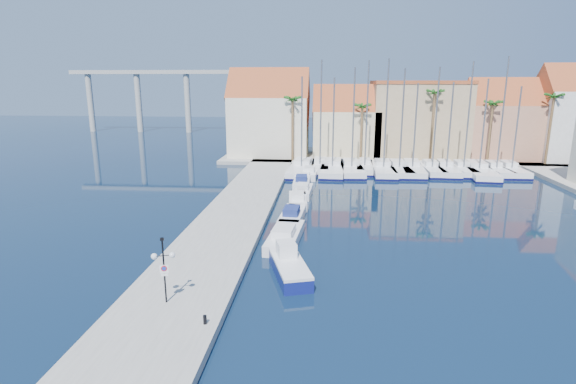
# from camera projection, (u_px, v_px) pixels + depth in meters

# --- Properties ---
(ground) EXTENTS (260.00, 260.00, 0.00)m
(ground) POSITION_uv_depth(u_px,v_px,m) (341.00, 294.00, 25.70)
(ground) COLOR black
(ground) RESTS_ON ground
(quay_west) EXTENTS (6.00, 77.00, 0.50)m
(quay_west) POSITION_uv_depth(u_px,v_px,m) (234.00, 217.00, 39.45)
(quay_west) COLOR gray
(quay_west) RESTS_ON ground
(shore_north) EXTENTS (54.00, 16.00, 0.50)m
(shore_north) POSITION_uv_depth(u_px,v_px,m) (396.00, 157.00, 71.24)
(shore_north) COLOR gray
(shore_north) RESTS_ON ground
(lamp_post) EXTENTS (1.19, 0.59, 3.62)m
(lamp_post) POSITION_uv_depth(u_px,v_px,m) (163.00, 260.00, 23.19)
(lamp_post) COLOR black
(lamp_post) RESTS_ON quay_west
(bollard) EXTENTS (0.18, 0.18, 0.44)m
(bollard) POSITION_uv_depth(u_px,v_px,m) (205.00, 320.00, 21.58)
(bollard) COLOR black
(bollard) RESTS_ON quay_west
(fishing_boat) EXTENTS (3.20, 5.59, 1.86)m
(fishing_boat) POSITION_uv_depth(u_px,v_px,m) (289.00, 266.00, 28.15)
(fishing_boat) COLOR navy
(fishing_boat) RESTS_ON ground
(motorboat_west_0) EXTENTS (2.64, 6.74, 1.40)m
(motorboat_west_0) POSITION_uv_depth(u_px,v_px,m) (285.00, 236.00, 33.85)
(motorboat_west_0) COLOR white
(motorboat_west_0) RESTS_ON ground
(motorboat_west_1) EXTENTS (2.17, 5.77, 1.40)m
(motorboat_west_1) POSITION_uv_depth(u_px,v_px,m) (292.00, 216.00, 39.05)
(motorboat_west_1) COLOR white
(motorboat_west_1) RESTS_ON ground
(motorboat_west_2) EXTENTS (2.11, 5.40, 1.40)m
(motorboat_west_2) POSITION_uv_depth(u_px,v_px,m) (298.00, 200.00, 44.16)
(motorboat_west_2) COLOR white
(motorboat_west_2) RESTS_ON ground
(motorboat_west_3) EXTENTS (1.91, 5.25, 1.40)m
(motorboat_west_3) POSITION_uv_depth(u_px,v_px,m) (303.00, 191.00, 47.84)
(motorboat_west_3) COLOR white
(motorboat_west_3) RESTS_ON ground
(motorboat_west_4) EXTENTS (1.86, 5.67, 1.40)m
(motorboat_west_4) POSITION_uv_depth(u_px,v_px,m) (302.00, 182.00, 52.10)
(motorboat_west_4) COLOR white
(motorboat_west_4) RESTS_ON ground
(motorboat_west_5) EXTENTS (2.18, 6.00, 1.40)m
(motorboat_west_5) POSITION_uv_depth(u_px,v_px,m) (310.00, 173.00, 57.30)
(motorboat_west_5) COLOR white
(motorboat_west_5) RESTS_ON ground
(motorboat_west_6) EXTENTS (2.01, 5.26, 1.40)m
(motorboat_west_6) POSITION_uv_depth(u_px,v_px,m) (305.00, 166.00, 62.14)
(motorboat_west_6) COLOR white
(motorboat_west_6) RESTS_ON ground
(sailboat_0) EXTENTS (3.66, 11.76, 12.49)m
(sailboat_0) POSITION_uv_depth(u_px,v_px,m) (302.00, 168.00, 60.12)
(sailboat_0) COLOR white
(sailboat_0) RESTS_ON ground
(sailboat_1) EXTENTS (2.35, 8.83, 14.59)m
(sailboat_1) POSITION_uv_depth(u_px,v_px,m) (320.00, 166.00, 61.42)
(sailboat_1) COLOR white
(sailboat_1) RESTS_ON ground
(sailboat_2) EXTENTS (3.63, 11.76, 12.38)m
(sailboat_2) POSITION_uv_depth(u_px,v_px,m) (333.00, 168.00, 60.19)
(sailboat_2) COLOR white
(sailboat_2) RESTS_ON ground
(sailboat_3) EXTENTS (3.32, 10.84, 13.60)m
(sailboat_3) POSITION_uv_depth(u_px,v_px,m) (351.00, 168.00, 59.90)
(sailboat_3) COLOR white
(sailboat_3) RESTS_ON ground
(sailboat_4) EXTENTS (2.72, 8.29, 14.51)m
(sailboat_4) POSITION_uv_depth(u_px,v_px,m) (365.00, 167.00, 60.70)
(sailboat_4) COLOR white
(sailboat_4) RESTS_ON ground
(sailboat_5) EXTENTS (3.00, 10.62, 14.66)m
(sailboat_5) POSITION_uv_depth(u_px,v_px,m) (383.00, 169.00, 59.56)
(sailboat_5) COLOR white
(sailboat_5) RESTS_ON ground
(sailboat_6) EXTENTS (2.97, 9.85, 13.50)m
(sailboat_6) POSITION_uv_depth(u_px,v_px,m) (398.00, 169.00, 59.44)
(sailboat_6) COLOR white
(sailboat_6) RESTS_ON ground
(sailboat_7) EXTENTS (3.47, 10.59, 11.66)m
(sailboat_7) POSITION_uv_depth(u_px,v_px,m) (412.00, 169.00, 59.69)
(sailboat_7) COLOR white
(sailboat_7) RESTS_ON ground
(sailboat_8) EXTENTS (2.44, 8.70, 13.65)m
(sailboat_8) POSITION_uv_depth(u_px,v_px,m) (431.00, 169.00, 59.41)
(sailboat_8) COLOR white
(sailboat_8) RESTS_ON ground
(sailboat_9) EXTENTS (3.00, 9.43, 11.79)m
(sailboat_9) POSITION_uv_depth(u_px,v_px,m) (446.00, 169.00, 59.44)
(sailboat_9) COLOR white
(sailboat_9) RESTS_ON ground
(sailboat_10) EXTENTS (2.23, 8.29, 14.31)m
(sailboat_10) POSITION_uv_depth(u_px,v_px,m) (462.00, 169.00, 59.24)
(sailboat_10) COLOR white
(sailboat_10) RESTS_ON ground
(sailboat_11) EXTENTS (4.12, 12.02, 12.19)m
(sailboat_11) POSITION_uv_depth(u_px,v_px,m) (478.00, 170.00, 58.62)
(sailboat_11) COLOR white
(sailboat_11) RESTS_ON ground
(sailboat_12) EXTENTS (2.56, 8.42, 14.92)m
(sailboat_12) POSITION_uv_depth(u_px,v_px,m) (495.00, 169.00, 58.83)
(sailboat_12) COLOR white
(sailboat_12) RESTS_ON ground
(sailboat_13) EXTENTS (2.35, 8.62, 11.31)m
(sailboat_13) POSITION_uv_depth(u_px,v_px,m) (510.00, 170.00, 58.85)
(sailboat_13) COLOR white
(sailboat_13) RESTS_ON ground
(building_0) EXTENTS (12.30, 9.00, 13.50)m
(building_0) POSITION_uv_depth(u_px,v_px,m) (270.00, 116.00, 70.44)
(building_0) COLOR beige
(building_0) RESTS_ON shore_north
(building_1) EXTENTS (10.30, 8.00, 11.00)m
(building_1) POSITION_uv_depth(u_px,v_px,m) (346.00, 125.00, 69.73)
(building_1) COLOR beige
(building_1) RESTS_ON shore_north
(building_2) EXTENTS (14.20, 10.20, 11.50)m
(building_2) POSITION_uv_depth(u_px,v_px,m) (418.00, 119.00, 69.55)
(building_2) COLOR tan
(building_2) RESTS_ON shore_north
(building_3) EXTENTS (10.30, 8.00, 12.00)m
(building_3) POSITION_uv_depth(u_px,v_px,m) (500.00, 122.00, 67.67)
(building_3) COLOR #B6785C
(building_3) RESTS_ON shore_north
(building_4) EXTENTS (8.30, 8.00, 14.00)m
(building_4) POSITION_uv_depth(u_px,v_px,m) (567.00, 116.00, 65.69)
(building_4) COLOR silver
(building_4) RESTS_ON shore_north
(palm_0) EXTENTS (2.60, 2.60, 10.15)m
(palm_0) POSITION_uv_depth(u_px,v_px,m) (293.00, 101.00, 64.65)
(palm_0) COLOR brown
(palm_0) RESTS_ON shore_north
(palm_1) EXTENTS (2.60, 2.60, 9.15)m
(palm_1) POSITION_uv_depth(u_px,v_px,m) (362.00, 108.00, 64.04)
(palm_1) COLOR brown
(palm_1) RESTS_ON shore_north
(palm_2) EXTENTS (2.60, 2.60, 11.15)m
(palm_2) POSITION_uv_depth(u_px,v_px,m) (435.00, 95.00, 62.76)
(palm_2) COLOR brown
(palm_2) RESTS_ON shore_north
(palm_3) EXTENTS (2.60, 2.60, 9.65)m
(palm_3) POSITION_uv_depth(u_px,v_px,m) (493.00, 106.00, 62.43)
(palm_3) COLOR brown
(palm_3) RESTS_ON shore_north
(palm_4) EXTENTS (2.60, 2.60, 10.65)m
(palm_4) POSITION_uv_depth(u_px,v_px,m) (554.00, 99.00, 61.53)
(palm_4) COLOR brown
(palm_4) RESTS_ON shore_north
(viaduct) EXTENTS (48.00, 2.20, 14.45)m
(viaduct) POSITION_uv_depth(u_px,v_px,m) (166.00, 89.00, 105.83)
(viaduct) COLOR #9E9E99
(viaduct) RESTS_ON ground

